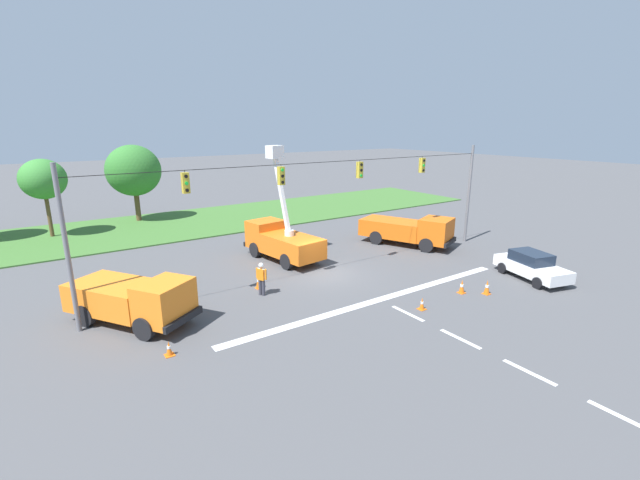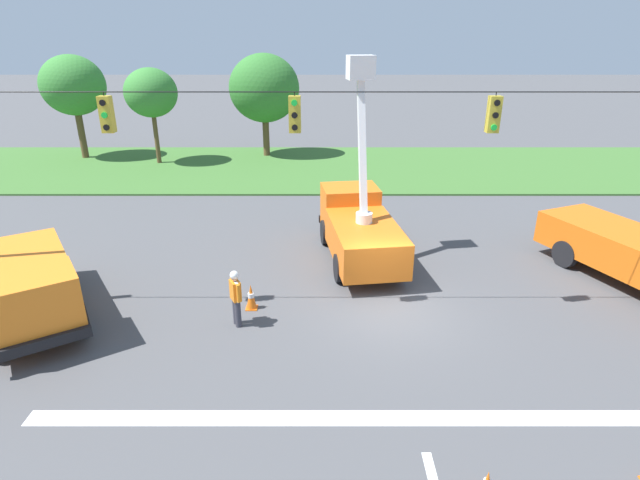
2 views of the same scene
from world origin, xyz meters
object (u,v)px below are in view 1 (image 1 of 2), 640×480
utility_truck_support_far (408,230)px  traffic_cone_mid_right (259,281)px  tree_west (43,179)px  traffic_cone_foreground_left (487,287)px  utility_truck_support_near (133,298)px  road_worker (261,277)px  tree_centre (134,171)px  traffic_cone_foreground_right (462,286)px  traffic_cone_near_bucket (169,349)px  utility_truck_bucket_lift (281,239)px  sedan_white (532,266)px  traffic_cone_mid_left (422,304)px

utility_truck_support_far → traffic_cone_mid_right: 13.17m
tree_west → traffic_cone_foreground_left: 32.38m
utility_truck_support_near → utility_truck_support_far: (19.51, 2.28, 0.00)m
road_worker → traffic_cone_mid_right: (0.29, 0.96, -0.59)m
tree_centre → utility_truck_support_far: tree_centre is taller
traffic_cone_foreground_right → traffic_cone_near_bucket: 14.74m
tree_west → traffic_cone_foreground_left: size_ratio=7.89×
utility_truck_bucket_lift → utility_truck_support_near: bearing=-155.9°
traffic_cone_near_bucket → traffic_cone_foreground_left: bearing=-11.3°
utility_truck_bucket_lift → utility_truck_support_near: utility_truck_bucket_lift is taller
road_worker → traffic_cone_near_bucket: bearing=-149.0°
utility_truck_support_near → sedan_white: (20.13, -6.85, -0.38)m
utility_truck_support_far → traffic_cone_near_bucket: bearing=-162.4°
tree_west → sedan_white: (22.23, -26.51, -3.79)m
road_worker → traffic_cone_mid_left: bearing=-47.1°
traffic_cone_foreground_right → traffic_cone_near_bucket: (-14.56, 2.28, -0.07)m
utility_truck_bucket_lift → traffic_cone_mid_left: bearing=-81.4°
tree_west → traffic_cone_foreground_right: bearing=-56.3°
utility_truck_support_near → traffic_cone_mid_left: bearing=-28.2°
road_worker → traffic_cone_foreground_left: road_worker is taller
utility_truck_support_far → traffic_cone_foreground_right: bearing=-118.4°
utility_truck_support_near → utility_truck_bucket_lift: bearing=24.1°
tree_centre → traffic_cone_foreground_right: bearing=-70.0°
tree_west → traffic_cone_near_bucket: bearing=-83.8°
road_worker → traffic_cone_near_bucket: road_worker is taller
traffic_cone_mid_right → traffic_cone_near_bucket: (-6.01, -4.39, -0.12)m
road_worker → tree_centre: bearing=93.4°
traffic_cone_mid_right → traffic_cone_near_bucket: bearing=-143.9°
traffic_cone_mid_left → traffic_cone_mid_right: size_ratio=0.73×
utility_truck_bucket_lift → traffic_cone_foreground_right: bearing=-65.0°
traffic_cone_foreground_left → traffic_cone_mid_left: traffic_cone_foreground_left is taller
traffic_cone_mid_right → sedan_white: bearing=-28.7°
utility_truck_bucket_lift → traffic_cone_foreground_right: 11.68m
utility_truck_support_far → traffic_cone_foreground_left: bearing=-111.1°
traffic_cone_mid_right → traffic_cone_near_bucket: size_ratio=1.34×
traffic_cone_foreground_left → traffic_cone_foreground_right: size_ratio=1.05×
tree_centre → traffic_cone_foreground_left: 31.13m
sedan_white → road_worker: bearing=154.9°
traffic_cone_mid_right → traffic_cone_foreground_right: bearing=-38.0°
utility_truck_support_near → road_worker: 6.18m
traffic_cone_near_bucket → traffic_cone_mid_left: bearing=-12.7°
traffic_cone_foreground_left → traffic_cone_mid_right: bearing=141.7°
traffic_cone_foreground_left → traffic_cone_mid_left: bearing=172.3°
utility_truck_support_near → traffic_cone_foreground_right: (15.01, -6.03, -0.80)m
tree_centre → utility_truck_support_near: bearing=-102.5°
traffic_cone_near_bucket → road_worker: bearing=31.0°
utility_truck_support_far → traffic_cone_mid_right: bearing=-172.8°
road_worker → traffic_cone_mid_left: size_ratio=2.93×
road_worker → traffic_cone_foreground_right: road_worker is taller
traffic_cone_mid_right → utility_truck_bucket_lift: bearing=46.9°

